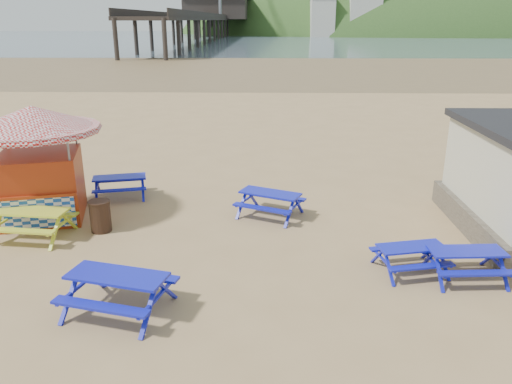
{
  "coord_description": "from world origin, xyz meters",
  "views": [
    {
      "loc": [
        1.19,
        -12.4,
        5.81
      ],
      "look_at": [
        0.86,
        1.5,
        1.0
      ],
      "focal_mm": 35.0,
      "sensor_mm": 36.0,
      "label": 1
    }
  ],
  "objects_px": {
    "litter_bin": "(100,216)",
    "ice_cream_kiosk": "(37,149)",
    "picnic_table_blue_b": "(270,204)",
    "picnic_table_yellow": "(33,224)",
    "picnic_table_blue_a": "(120,187)"
  },
  "relations": [
    {
      "from": "litter_bin",
      "to": "ice_cream_kiosk",
      "type": "bearing_deg",
      "value": 153.74
    },
    {
      "from": "picnic_table_blue_b",
      "to": "picnic_table_yellow",
      "type": "relative_size",
      "value": 1.08
    },
    {
      "from": "picnic_table_blue_a",
      "to": "ice_cream_kiosk",
      "type": "relative_size",
      "value": 0.43
    },
    {
      "from": "picnic_table_yellow",
      "to": "ice_cream_kiosk",
      "type": "distance_m",
      "value": 2.36
    },
    {
      "from": "picnic_table_blue_a",
      "to": "litter_bin",
      "type": "relative_size",
      "value": 2.21
    },
    {
      "from": "picnic_table_blue_a",
      "to": "picnic_table_blue_b",
      "type": "xyz_separation_m",
      "value": [
        5.16,
        -1.65,
        0.02
      ]
    },
    {
      "from": "picnic_table_blue_b",
      "to": "picnic_table_yellow",
      "type": "distance_m",
      "value": 6.87
    },
    {
      "from": "ice_cream_kiosk",
      "to": "picnic_table_blue_a",
      "type": "bearing_deg",
      "value": 32.52
    },
    {
      "from": "picnic_table_blue_a",
      "to": "ice_cream_kiosk",
      "type": "xyz_separation_m",
      "value": [
        -1.79,
        -1.93,
        1.81
      ]
    },
    {
      "from": "litter_bin",
      "to": "picnic_table_blue_a",
      "type": "bearing_deg",
      "value": 95.19
    },
    {
      "from": "picnic_table_blue_a",
      "to": "ice_cream_kiosk",
      "type": "bearing_deg",
      "value": -146.27
    },
    {
      "from": "picnic_table_blue_b",
      "to": "picnic_table_yellow",
      "type": "bearing_deg",
      "value": -140.48
    },
    {
      "from": "ice_cream_kiosk",
      "to": "picnic_table_yellow",
      "type": "bearing_deg",
      "value": -92.86
    },
    {
      "from": "picnic_table_yellow",
      "to": "litter_bin",
      "type": "height_order",
      "value": "litter_bin"
    },
    {
      "from": "picnic_table_blue_a",
      "to": "litter_bin",
      "type": "xyz_separation_m",
      "value": [
        0.27,
        -2.95,
        0.1
      ]
    }
  ]
}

